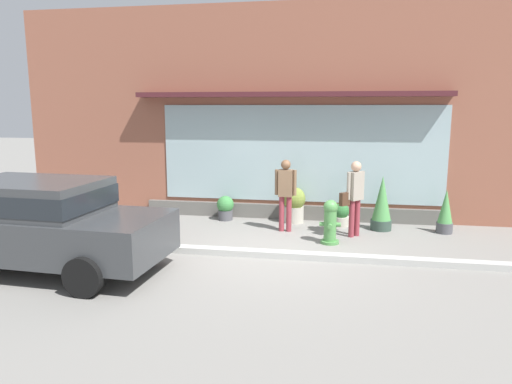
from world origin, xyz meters
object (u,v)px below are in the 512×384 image
at_px(potted_plant_low_front, 341,215).
at_px(potted_plant_window_left, 294,204).
at_px(fire_hydrant, 330,221).
at_px(pedestrian_with_handbag, 354,193).
at_px(potted_plant_by_entrance, 225,207).
at_px(parked_car_dark_gray, 39,220).
at_px(pedestrian_passerby, 286,190).
at_px(potted_plant_doorstep, 445,212).
at_px(potted_plant_near_hydrant, 382,204).

bearing_deg(potted_plant_low_front, potted_plant_window_left, 172.67).
distance_m(fire_hydrant, pedestrian_with_handbag, 0.94).
distance_m(pedestrian_with_handbag, potted_plant_window_left, 1.83).
height_order(fire_hydrant, potted_plant_by_entrance, fire_hydrant).
xyz_separation_m(fire_hydrant, parked_car_dark_gray, (-4.87, -2.54, 0.42)).
distance_m(pedestrian_passerby, potted_plant_doorstep, 3.60).
xyz_separation_m(potted_plant_by_entrance, potted_plant_low_front, (2.85, -0.09, -0.06)).
distance_m(parked_car_dark_gray, potted_plant_window_left, 5.80).
relative_size(pedestrian_with_handbag, pedestrian_passerby, 1.01).
xyz_separation_m(fire_hydrant, potted_plant_low_front, (0.22, 1.54, -0.20)).
height_order(potted_plant_doorstep, potted_plant_low_front, potted_plant_doorstep).
distance_m(pedestrian_passerby, potted_plant_window_left, 1.01).
bearing_deg(potted_plant_doorstep, fire_hydrant, -152.86).
bearing_deg(potted_plant_near_hydrant, parked_car_dark_gray, -147.25).
height_order(potted_plant_window_left, potted_plant_near_hydrant, potted_plant_near_hydrant).
bearing_deg(potted_plant_low_front, pedestrian_with_handbag, -73.71).
relative_size(potted_plant_by_entrance, potted_plant_near_hydrant, 0.48).
bearing_deg(fire_hydrant, potted_plant_low_front, 81.81).
xyz_separation_m(potted_plant_by_entrance, potted_plant_window_left, (1.71, 0.05, 0.14)).
height_order(fire_hydrant, pedestrian_with_handbag, pedestrian_with_handbag).
bearing_deg(potted_plant_doorstep, potted_plant_near_hydrant, 178.39).
xyz_separation_m(potted_plant_window_left, potted_plant_low_front, (1.14, -0.15, -0.20)).
height_order(potted_plant_doorstep, potted_plant_near_hydrant, potted_plant_near_hydrant).
bearing_deg(potted_plant_near_hydrant, pedestrian_passerby, -166.59).
relative_size(potted_plant_doorstep, potted_plant_low_front, 1.81).
bearing_deg(potted_plant_by_entrance, potted_plant_doorstep, -3.86).
bearing_deg(potted_plant_by_entrance, potted_plant_near_hydrant, -4.68).
distance_m(pedestrian_with_handbag, potted_plant_near_hydrant, 1.01).
xyz_separation_m(fire_hydrant, potted_plant_doorstep, (2.51, 1.29, 0.01)).
bearing_deg(potted_plant_low_front, parked_car_dark_gray, -141.34).
bearing_deg(fire_hydrant, pedestrian_with_handbag, 52.23).
distance_m(parked_car_dark_gray, potted_plant_near_hydrant, 7.15).
height_order(pedestrian_with_handbag, potted_plant_by_entrance, pedestrian_with_handbag).
xyz_separation_m(pedestrian_passerby, potted_plant_doorstep, (3.54, 0.48, -0.48)).
distance_m(parked_car_dark_gray, potted_plant_by_entrance, 4.77).
height_order(pedestrian_passerby, parked_car_dark_gray, pedestrian_passerby).
bearing_deg(parked_car_dark_gray, potted_plant_low_front, 41.67).
distance_m(potted_plant_by_entrance, potted_plant_low_front, 2.85).
distance_m(fire_hydrant, parked_car_dark_gray, 5.51).
relative_size(pedestrian_passerby, potted_plant_near_hydrant, 1.30).
bearing_deg(potted_plant_near_hydrant, potted_plant_doorstep, -1.61).
bearing_deg(potted_plant_window_left, parked_car_dark_gray, -133.12).
xyz_separation_m(pedestrian_with_handbag, parked_car_dark_gray, (-5.36, -3.17, -0.08)).
relative_size(fire_hydrant, parked_car_dark_gray, 0.21).
bearing_deg(potted_plant_by_entrance, pedestrian_passerby, -27.17).
xyz_separation_m(potted_plant_near_hydrant, potted_plant_low_front, (-0.91, 0.22, -0.34)).
distance_m(fire_hydrant, potted_plant_window_left, 1.92).
bearing_deg(potted_plant_by_entrance, parked_car_dark_gray, -118.29).
distance_m(pedestrian_with_handbag, potted_plant_doorstep, 2.18).
bearing_deg(potted_plant_by_entrance, fire_hydrant, -31.86).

